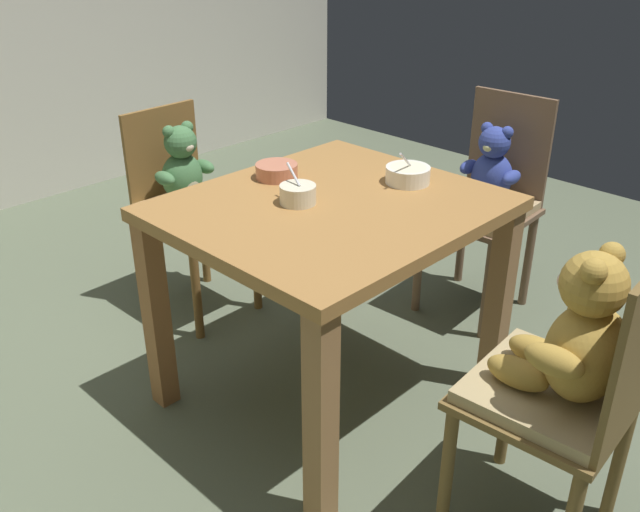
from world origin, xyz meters
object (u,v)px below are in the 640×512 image
(dining_table, at_px, (331,238))
(porridge_bowl_terracotta_far_center, at_px, (277,171))
(teddy_chair_far_center, at_px, (187,192))
(porridge_bowl_cream_center, at_px, (298,194))
(porridge_bowl_white_near_right, at_px, (408,174))
(teddy_chair_near_front, at_px, (572,363))
(teddy_chair_near_right, at_px, (487,191))

(dining_table, xyz_separation_m, porridge_bowl_terracotta_far_center, (0.03, 0.29, 0.15))
(teddy_chair_far_center, distance_m, porridge_bowl_cream_center, 0.83)
(porridge_bowl_cream_center, bearing_deg, porridge_bowl_terracotta_far_center, 63.62)
(dining_table, relative_size, porridge_bowl_white_near_right, 6.24)
(dining_table, distance_m, porridge_bowl_cream_center, 0.19)
(porridge_bowl_terracotta_far_center, xyz_separation_m, porridge_bowl_cream_center, (-0.11, -0.22, 0.01))
(dining_table, xyz_separation_m, teddy_chair_far_center, (0.04, 0.85, -0.09))
(teddy_chair_near_front, bearing_deg, dining_table, -6.56)
(dining_table, height_order, porridge_bowl_white_near_right, porridge_bowl_white_near_right)
(teddy_chair_near_right, height_order, teddy_chair_near_front, teddy_chair_near_right)
(teddy_chair_near_right, bearing_deg, teddy_chair_near_front, 38.20)
(porridge_bowl_terracotta_far_center, bearing_deg, porridge_bowl_white_near_right, -51.60)
(porridge_bowl_terracotta_far_center, bearing_deg, teddy_chair_near_front, -93.31)
(dining_table, relative_size, teddy_chair_near_front, 1.09)
(teddy_chair_far_center, relative_size, porridge_bowl_cream_center, 6.96)
(dining_table, distance_m, teddy_chair_far_center, 0.86)
(dining_table, bearing_deg, porridge_bowl_white_near_right, -11.67)
(dining_table, relative_size, porridge_bowl_terracotta_far_center, 6.79)
(teddy_chair_near_right, bearing_deg, teddy_chair_far_center, -48.26)
(teddy_chair_near_right, distance_m, porridge_bowl_white_near_right, 0.65)
(porridge_bowl_white_near_right, bearing_deg, teddy_chair_near_front, -113.43)
(porridge_bowl_cream_center, bearing_deg, teddy_chair_far_center, 81.15)
(porridge_bowl_white_near_right, relative_size, porridge_bowl_cream_center, 1.29)
(dining_table, xyz_separation_m, teddy_chair_near_right, (0.91, -0.02, -0.09))
(porridge_bowl_cream_center, bearing_deg, teddy_chair_near_right, -5.14)
(teddy_chair_far_center, relative_size, porridge_bowl_white_near_right, 5.42)
(teddy_chair_far_center, relative_size, porridge_bowl_terracotta_far_center, 5.89)
(teddy_chair_near_right, distance_m, porridge_bowl_terracotta_far_center, 0.96)
(dining_table, xyz_separation_m, porridge_bowl_cream_center, (-0.08, 0.07, 0.16))
(teddy_chair_far_center, distance_m, porridge_bowl_white_near_right, 0.98)
(porridge_bowl_white_near_right, xyz_separation_m, porridge_bowl_cream_center, (-0.38, 0.13, 0.00))
(porridge_bowl_terracotta_far_center, height_order, porridge_bowl_cream_center, porridge_bowl_cream_center)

